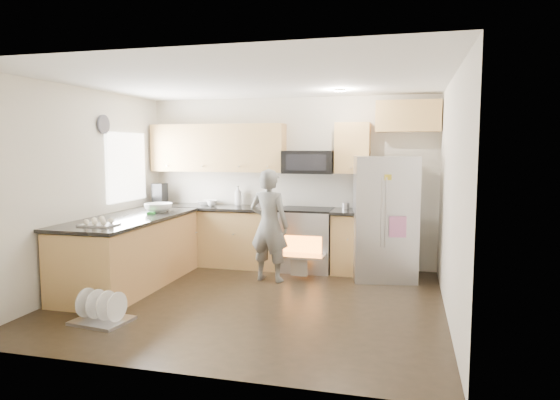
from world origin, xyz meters
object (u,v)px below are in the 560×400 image
(refrigerator, at_px, (385,218))
(dish_rack, at_px, (102,314))
(stove_range, at_px, (307,225))
(person, at_px, (269,225))

(refrigerator, height_order, dish_rack, refrigerator)
(stove_range, distance_m, refrigerator, 1.19)
(stove_range, bearing_deg, dish_rack, -120.55)
(person, bearing_deg, refrigerator, -151.94)
(refrigerator, bearing_deg, stove_range, 158.09)
(stove_range, bearing_deg, refrigerator, -11.91)
(stove_range, relative_size, dish_rack, 2.92)
(stove_range, height_order, refrigerator, stove_range)
(stove_range, bearing_deg, person, -117.03)
(person, height_order, dish_rack, person)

